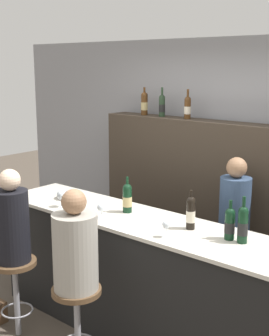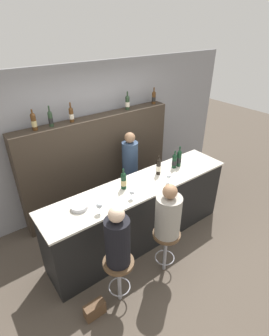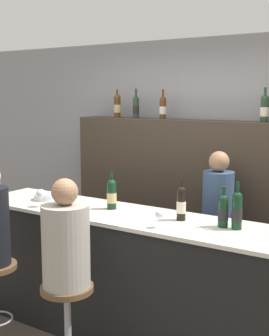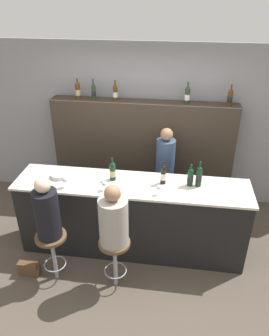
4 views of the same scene
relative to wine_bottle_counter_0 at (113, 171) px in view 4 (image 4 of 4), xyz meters
name	(u,v)px [view 4 (image 4 of 4)]	position (x,y,z in m)	size (l,w,h in m)	color
ground_plane	(128,262)	(0.26, -0.38, -1.20)	(16.00, 16.00, 0.00)	#4C4238
wall_back	(145,125)	(0.26, 1.37, 0.10)	(6.40, 0.05, 2.60)	gray
bar_counter	(132,217)	(0.26, -0.07, -0.66)	(3.05, 0.66, 1.07)	black
back_bar_cabinet	(143,154)	(0.26, 1.15, -0.31)	(2.85, 0.28, 1.77)	#382D23
wine_bottle_counter_0	(113,171)	(0.00, 0.00, 0.00)	(0.08, 0.08, 0.32)	black
wine_bottle_counter_1	(163,174)	(0.66, 0.00, 0.00)	(0.07, 0.07, 0.31)	black
wine_bottle_counter_2	(190,177)	(1.00, 0.00, -0.01)	(0.08, 0.08, 0.30)	black
wine_bottle_counter_3	(199,176)	(1.10, 0.00, 0.01)	(0.08, 0.08, 0.35)	black
wine_bottle_backbar_0	(78,90)	(-0.75, 1.15, 0.70)	(0.08, 0.08, 0.31)	#4C2D14
wine_bottle_backbar_1	(94,91)	(-0.50, 1.15, 0.70)	(0.07, 0.07, 0.31)	#233823
wine_bottle_backbar_2	(115,92)	(-0.17, 1.15, 0.69)	(0.07, 0.07, 0.31)	#4C2D14
wine_bottle_backbar_3	(187,95)	(0.90, 1.15, 0.70)	(0.08, 0.08, 0.32)	#233823
wine_bottle_backbar_4	(230,97)	(1.51, 1.15, 0.69)	(0.08, 0.08, 0.30)	#4C2D14
wine_glass_0	(65,180)	(-0.55, -0.27, -0.02)	(0.08, 0.08, 0.15)	silver
wine_glass_1	(104,184)	(-0.05, -0.27, -0.04)	(0.08, 0.08, 0.13)	silver
wine_glass_2	(159,188)	(0.62, -0.27, -0.04)	(0.07, 0.07, 0.13)	silver
metal_bowl	(59,175)	(-0.72, -0.04, -0.10)	(0.22, 0.22, 0.05)	#B7B7BC
tasting_menu	(128,192)	(0.24, -0.26, -0.13)	(0.21, 0.30, 0.00)	white
bar_stool_left	(52,245)	(-0.62, -0.76, -0.66)	(0.38, 0.38, 0.69)	gray
guest_seated_left	(47,212)	(-0.62, -0.76, -0.15)	(0.29, 0.29, 0.80)	black
bar_stool_right	(115,251)	(0.16, -0.76, -0.66)	(0.38, 0.38, 0.69)	gray
guest_seated_right	(113,219)	(0.16, -0.76, -0.18)	(0.33, 0.33, 0.77)	gray
bartender	(164,178)	(0.65, 0.73, -0.48)	(0.28, 0.28, 1.53)	#334766
handbag	(29,268)	(-0.98, -0.76, -1.10)	(0.26, 0.12, 0.20)	#513823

